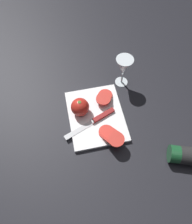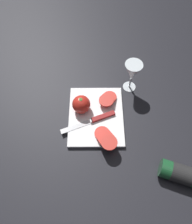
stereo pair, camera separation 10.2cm
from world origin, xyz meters
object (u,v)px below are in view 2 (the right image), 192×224
(wine_bottle, at_px, (187,176))
(whole_tomato, at_px, (81,104))
(wine_glass, at_px, (132,72))
(knife, at_px, (98,118))
(tomato_slice_stack_far, at_px, (106,138))
(tomato_slice_stack_near, at_px, (108,99))

(wine_bottle, height_order, whole_tomato, whole_tomato)
(wine_glass, bearing_deg, knife, 140.23)
(wine_glass, distance_m, whole_tomato, 0.29)
(wine_bottle, distance_m, tomato_slice_stack_far, 0.37)
(tomato_slice_stack_near, distance_m, tomato_slice_stack_far, 0.21)
(wine_glass, relative_size, tomato_slice_stack_near, 1.62)
(wine_glass, bearing_deg, whole_tomato, 120.58)
(wine_bottle, relative_size, tomato_slice_stack_far, 2.42)
(tomato_slice_stack_near, bearing_deg, whole_tomato, 110.16)
(tomato_slice_stack_far, bearing_deg, tomato_slice_stack_near, -4.81)
(wine_bottle, distance_m, knife, 0.46)
(whole_tomato, bearing_deg, tomato_slice_stack_near, -69.84)
(wine_bottle, height_order, tomato_slice_stack_near, wine_bottle)
(whole_tomato, distance_m, knife, 0.10)
(wine_bottle, relative_size, wine_glass, 1.86)
(tomato_slice_stack_near, bearing_deg, wine_bottle, -140.50)
(wine_bottle, height_order, wine_glass, wine_glass)
(wine_glass, bearing_deg, wine_bottle, -157.82)
(whole_tomato, height_order, knife, whole_tomato)
(wine_bottle, distance_m, whole_tomato, 0.55)
(whole_tomato, distance_m, tomato_slice_stack_far, 0.20)
(knife, bearing_deg, tomato_slice_stack_near, -137.32)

